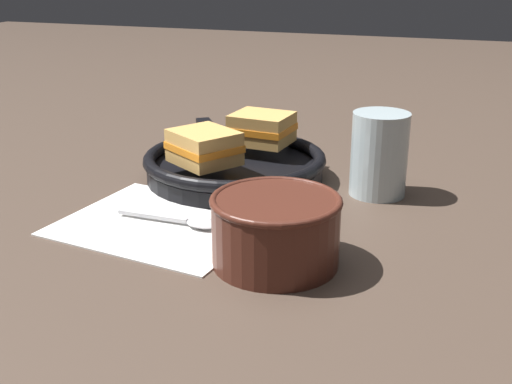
{
  "coord_description": "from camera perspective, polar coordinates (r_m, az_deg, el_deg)",
  "views": [
    {
      "loc": [
        0.28,
        -0.7,
        0.32
      ],
      "look_at": [
        0.03,
        0.0,
        0.04
      ],
      "focal_mm": 45.0,
      "sensor_mm": 36.0,
      "label": 1
    }
  ],
  "objects": [
    {
      "name": "sandwich_near_right",
      "position": [
        0.9,
        -4.63,
        4.01
      ],
      "size": [
        0.12,
        0.11,
        0.05
      ],
      "rotation": [
        0.0,
        0.0,
        5.73
      ],
      "color": "tan",
      "rests_on": "skillet"
    },
    {
      "name": "skillet",
      "position": [
        0.96,
        -1.93,
        2.41
      ],
      "size": [
        0.29,
        0.34,
        0.04
      ],
      "color": "black",
      "rests_on": "ground_plane"
    },
    {
      "name": "sandwich_near_left",
      "position": [
        0.99,
        0.52,
        5.68
      ],
      "size": [
        0.1,
        0.09,
        0.05
      ],
      "rotation": [
        0.0,
        0.0,
        3.05
      ],
      "color": "tan",
      "rests_on": "skillet"
    },
    {
      "name": "soup_bowl",
      "position": [
        0.69,
        1.76,
        -3.07
      ],
      "size": [
        0.14,
        0.14,
        0.08
      ],
      "color": "#4C2319",
      "rests_on": "ground_plane"
    },
    {
      "name": "drinking_glass",
      "position": [
        0.9,
        10.9,
        3.32
      ],
      "size": [
        0.08,
        0.08,
        0.12
      ],
      "color": "silver",
      "rests_on": "ground_plane"
    },
    {
      "name": "ground_plane",
      "position": [
        0.81,
        -2.23,
        -2.48
      ],
      "size": [
        4.0,
        4.0,
        0.0
      ],
      "primitive_type": "plane",
      "color": "#47382D"
    },
    {
      "name": "spoon",
      "position": [
        0.79,
        -5.94,
        -2.61
      ],
      "size": [
        0.14,
        0.03,
        0.01
      ],
      "rotation": [
        0.0,
        0.0,
        -0.01
      ],
      "color": "silver",
      "rests_on": "napkin"
    },
    {
      "name": "napkin",
      "position": [
        0.81,
        -8.28,
        -2.67
      ],
      "size": [
        0.26,
        0.23,
        0.0
      ],
      "color": "white",
      "rests_on": "ground_plane"
    }
  ]
}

